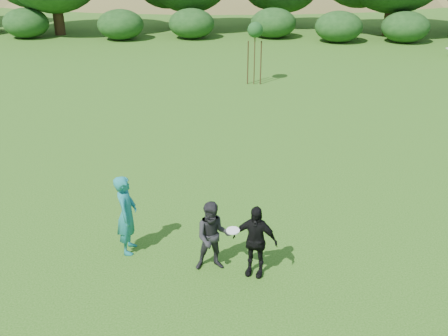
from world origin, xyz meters
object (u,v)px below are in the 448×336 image
(sapling, at_px, (255,32))
(player_grey, at_px, (213,236))
(player_black, at_px, (255,241))
(player_teal, at_px, (127,215))

(sapling, bearing_deg, player_grey, -93.09)
(player_black, bearing_deg, sapling, 103.85)
(player_teal, bearing_deg, player_black, -106.32)
(player_grey, height_order, sapling, sapling)
(sapling, bearing_deg, player_teal, -100.92)
(player_teal, relative_size, player_grey, 1.18)
(player_black, bearing_deg, player_grey, -174.94)
(player_teal, height_order, sapling, sapling)
(player_teal, relative_size, player_black, 1.16)
(player_grey, bearing_deg, sapling, 78.89)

